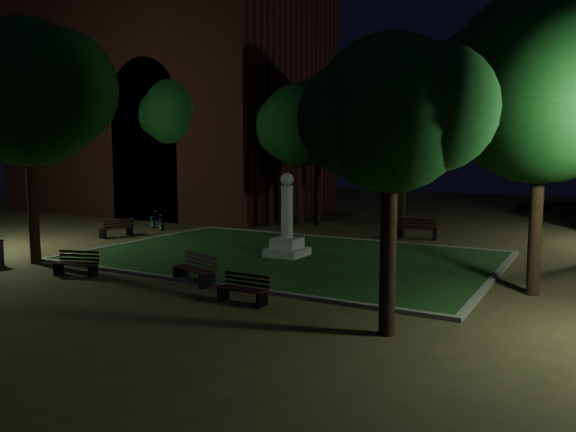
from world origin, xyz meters
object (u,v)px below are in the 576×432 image
Objects in this scene: bench_near_right at (243,290)px; bicycle at (157,219)px; bench_left_side at (117,229)px; bench_far_side at (418,229)px; bench_near_left at (196,270)px; bench_west_near at (76,264)px; monument at (287,233)px.

bicycle is (-12.11, 9.93, 0.15)m from bench_near_right.
bench_near_right is 0.84× the size of bench_left_side.
bench_far_side is (0.88, 13.30, 0.10)m from bench_near_right.
bench_near_left is at bearing 71.76° from bench_left_side.
bench_far_side reaches higher than bench_west_near.
bench_near_left reaches higher than bench_near_right.
bench_near_left is 12.92m from bicycle.
bench_west_near is 0.83× the size of bench_far_side.
monument is at bearing -82.88° from bicycle.
bench_left_side reaches higher than bench_west_near.
bench_near_right is at bearing -101.98° from bicycle.
bench_left_side is at bearing 150.47° from bench_near_right.
bench_far_side is 13.42m from bicycle.
bench_left_side is at bearing 165.93° from bench_near_left.
bicycle is (-9.94, 3.66, -0.44)m from monument.
bench_near_left reaches higher than bench_left_side.
bench_near_right is at bearing -19.00° from bench_west_near.
bench_near_right is (2.17, -6.26, -0.59)m from monument.
monument is 1.84× the size of bench_near_left.
bench_left_side is at bearing -147.11° from bicycle.
bench_far_side is at bearing 91.38° from bench_near_left.
bench_far_side is 0.94× the size of bicycle.
bench_near_left is 0.88× the size of bicycle.
bench_left_side is (-9.23, 5.64, -0.00)m from bench_near_left.
bench_near_left reaches higher than bench_west_near.
bicycle is at bearing 159.76° from monument.
bicycle reaches higher than bench_west_near.
monument reaches higher than bench_near_right.
monument is 2.22× the size of bench_near_right.
bench_near_left is 4.29m from bench_west_near.
bench_near_right is at bearing 73.11° from bench_left_side.
bench_near_left is at bearing 69.09° from bench_far_side.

